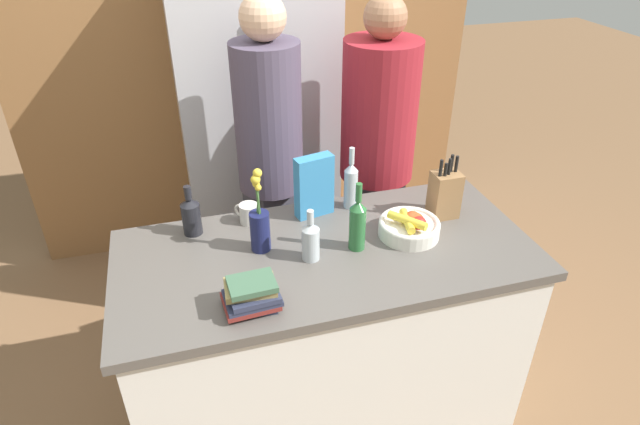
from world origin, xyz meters
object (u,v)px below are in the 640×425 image
at_px(book_stack, 252,295).
at_px(bottle_vinegar, 311,240).
at_px(knife_block, 445,194).
at_px(person_in_blue, 377,151).
at_px(person_at_sink, 270,158).
at_px(fruit_bowl, 410,226).
at_px(flower_vase, 260,225).
at_px(cereal_box, 314,186).
at_px(bottle_oil, 351,184).
at_px(bottle_water, 191,215).
at_px(refrigerator, 257,119).
at_px(bottle_wine, 357,223).
at_px(coffee_mug, 248,213).

relative_size(book_stack, bottle_vinegar, 0.92).
bearing_deg(knife_block, person_in_blue, 98.69).
relative_size(knife_block, person_at_sink, 0.16).
relative_size(fruit_bowl, flower_vase, 0.71).
height_order(cereal_box, bottle_oil, bottle_oil).
distance_m(flower_vase, book_stack, 0.35).
height_order(bottle_oil, bottle_water, bottle_oil).
distance_m(bottle_vinegar, person_in_blue, 0.90).
bearing_deg(fruit_bowl, person_at_sink, 123.25).
bearing_deg(bottle_vinegar, bottle_oil, 50.13).
relative_size(bottle_vinegar, person_at_sink, 0.12).
height_order(refrigerator, bottle_wine, refrigerator).
height_order(flower_vase, person_in_blue, person_in_blue).
bearing_deg(person_at_sink, flower_vase, -133.46).
bearing_deg(knife_block, refrigerator, 116.87).
relative_size(coffee_mug, person_in_blue, 0.06).
xyz_separation_m(bottle_oil, person_at_sink, (-0.28, 0.39, -0.01)).
bearing_deg(flower_vase, bottle_oil, 25.37).
bearing_deg(bottle_oil, flower_vase, -154.63).
bearing_deg(bottle_vinegar, cereal_box, 71.96).
height_order(refrigerator, coffee_mug, refrigerator).
relative_size(coffee_mug, person_at_sink, 0.06).
relative_size(refrigerator, fruit_bowl, 7.62).
xyz_separation_m(fruit_bowl, book_stack, (-0.70, -0.26, 0.01)).
bearing_deg(bottle_water, book_stack, -73.29).
distance_m(knife_block, coffee_mug, 0.85).
bearing_deg(bottle_oil, bottle_wine, -104.35).
height_order(coffee_mug, person_at_sink, person_at_sink).
distance_m(cereal_box, coffee_mug, 0.30).
bearing_deg(person_in_blue, coffee_mug, -135.58).
distance_m(bottle_wine, person_in_blue, 0.78).
xyz_separation_m(refrigerator, bottle_wine, (0.16, -1.32, 0.06)).
xyz_separation_m(flower_vase, bottle_oil, (0.45, 0.21, -0.00)).
distance_m(cereal_box, person_at_sink, 0.42).
height_order(cereal_box, coffee_mug, cereal_box).
bearing_deg(flower_vase, bottle_vinegar, -33.86).
relative_size(knife_block, book_stack, 1.41).
distance_m(bottle_vinegar, bottle_water, 0.52).
distance_m(coffee_mug, bottle_wine, 0.50).
xyz_separation_m(book_stack, person_in_blue, (0.82, 0.93, 0.01)).
height_order(bottle_oil, person_at_sink, person_at_sink).
bearing_deg(bottle_vinegar, fruit_bowl, 5.52).
bearing_deg(person_at_sink, knife_block, -69.60).
distance_m(book_stack, bottle_oil, 0.77).
distance_m(cereal_box, book_stack, 0.65).
bearing_deg(bottle_wine, book_stack, -153.07).
relative_size(person_at_sink, person_in_blue, 1.02).
relative_size(refrigerator, person_in_blue, 1.11).
distance_m(knife_block, cereal_box, 0.56).
height_order(coffee_mug, book_stack, book_stack).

